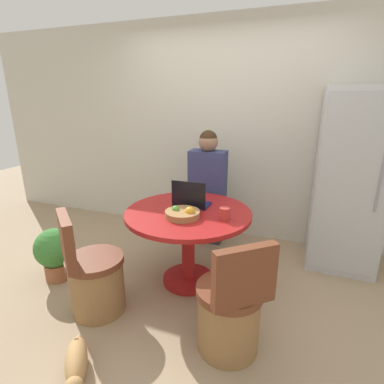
{
  "coord_description": "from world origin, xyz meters",
  "views": [
    {
      "loc": [
        0.89,
        -2.13,
        1.71
      ],
      "look_at": [
        -0.02,
        0.32,
        0.88
      ],
      "focal_mm": 28.0,
      "sensor_mm": 36.0,
      "label": 1
    }
  ],
  "objects_px": {
    "chair_near_right_corner": "(230,313)",
    "cat": "(76,363)",
    "refrigerator": "(349,181)",
    "person_seated": "(209,184)",
    "dining_table": "(188,229)",
    "potted_plant": "(55,251)",
    "fruit_bowl": "(183,213)",
    "chair_near_left_corner": "(94,279)",
    "laptop": "(191,200)"
  },
  "relations": [
    {
      "from": "dining_table",
      "to": "potted_plant",
      "type": "relative_size",
      "value": 2.19
    },
    {
      "from": "potted_plant",
      "to": "fruit_bowl",
      "type": "bearing_deg",
      "value": 11.57
    },
    {
      "from": "refrigerator",
      "to": "person_seated",
      "type": "relative_size",
      "value": 1.32
    },
    {
      "from": "potted_plant",
      "to": "cat",
      "type": "bearing_deg",
      "value": -41.46
    },
    {
      "from": "chair_near_left_corner",
      "to": "cat",
      "type": "height_order",
      "value": "chair_near_left_corner"
    },
    {
      "from": "chair_near_left_corner",
      "to": "chair_near_right_corner",
      "type": "height_order",
      "value": "same"
    },
    {
      "from": "person_seated",
      "to": "laptop",
      "type": "height_order",
      "value": "person_seated"
    },
    {
      "from": "chair_near_right_corner",
      "to": "person_seated",
      "type": "xyz_separation_m",
      "value": [
        -0.61,
        1.45,
        0.47
      ]
    },
    {
      "from": "refrigerator",
      "to": "potted_plant",
      "type": "relative_size",
      "value": 3.49
    },
    {
      "from": "dining_table",
      "to": "cat",
      "type": "height_order",
      "value": "dining_table"
    },
    {
      "from": "chair_near_left_corner",
      "to": "chair_near_right_corner",
      "type": "xyz_separation_m",
      "value": [
        1.13,
        -0.01,
        0.0
      ]
    },
    {
      "from": "person_seated",
      "to": "refrigerator",
      "type": "bearing_deg",
      "value": -175.79
    },
    {
      "from": "chair_near_left_corner",
      "to": "potted_plant",
      "type": "xyz_separation_m",
      "value": [
        -0.65,
        0.26,
        -0.0
      ]
    },
    {
      "from": "fruit_bowl",
      "to": "laptop",
      "type": "bearing_deg",
      "value": 95.8
    },
    {
      "from": "fruit_bowl",
      "to": "dining_table",
      "type": "bearing_deg",
      "value": 93.13
    },
    {
      "from": "chair_near_right_corner",
      "to": "potted_plant",
      "type": "bearing_deg",
      "value": -48.7
    },
    {
      "from": "refrigerator",
      "to": "laptop",
      "type": "xyz_separation_m",
      "value": [
        -1.4,
        -0.78,
        -0.12
      ]
    },
    {
      "from": "dining_table",
      "to": "person_seated",
      "type": "relative_size",
      "value": 0.83
    },
    {
      "from": "chair_near_right_corner",
      "to": "cat",
      "type": "distance_m",
      "value": 1.04
    },
    {
      "from": "dining_table",
      "to": "potted_plant",
      "type": "height_order",
      "value": "dining_table"
    },
    {
      "from": "chair_near_right_corner",
      "to": "person_seated",
      "type": "distance_m",
      "value": 1.64
    },
    {
      "from": "potted_plant",
      "to": "chair_near_right_corner",
      "type": "bearing_deg",
      "value": -8.36
    },
    {
      "from": "fruit_bowl",
      "to": "cat",
      "type": "distance_m",
      "value": 1.3
    },
    {
      "from": "person_seated",
      "to": "chair_near_left_corner",
      "type": "bearing_deg",
      "value": 70.5
    },
    {
      "from": "fruit_bowl",
      "to": "cat",
      "type": "xyz_separation_m",
      "value": [
        -0.31,
        -1.07,
        -0.67
      ]
    },
    {
      "from": "dining_table",
      "to": "fruit_bowl",
      "type": "relative_size",
      "value": 3.8
    },
    {
      "from": "chair_near_left_corner",
      "to": "fruit_bowl",
      "type": "distance_m",
      "value": 0.9
    },
    {
      "from": "person_seated",
      "to": "potted_plant",
      "type": "xyz_separation_m",
      "value": [
        -1.17,
        -1.19,
        -0.47
      ]
    },
    {
      "from": "chair_near_right_corner",
      "to": "cat",
      "type": "xyz_separation_m",
      "value": [
        -0.86,
        -0.55,
        -0.2
      ]
    },
    {
      "from": "chair_near_left_corner",
      "to": "person_seated",
      "type": "distance_m",
      "value": 1.6
    },
    {
      "from": "chair_near_right_corner",
      "to": "fruit_bowl",
      "type": "relative_size",
      "value": 2.94
    },
    {
      "from": "person_seated",
      "to": "cat",
      "type": "bearing_deg",
      "value": 83.05
    },
    {
      "from": "laptop",
      "to": "potted_plant",
      "type": "relative_size",
      "value": 0.63
    },
    {
      "from": "dining_table",
      "to": "potted_plant",
      "type": "distance_m",
      "value": 1.31
    },
    {
      "from": "chair_near_left_corner",
      "to": "potted_plant",
      "type": "bearing_deg",
      "value": 19.55
    },
    {
      "from": "dining_table",
      "to": "person_seated",
      "type": "distance_m",
      "value": 0.82
    },
    {
      "from": "laptop",
      "to": "chair_near_left_corner",
      "type": "bearing_deg",
      "value": 54.71
    },
    {
      "from": "refrigerator",
      "to": "chair_near_right_corner",
      "type": "bearing_deg",
      "value": -117.71
    },
    {
      "from": "refrigerator",
      "to": "chair_near_left_corner",
      "type": "relative_size",
      "value": 2.06
    },
    {
      "from": "refrigerator",
      "to": "potted_plant",
      "type": "bearing_deg",
      "value": -153.48
    },
    {
      "from": "chair_near_left_corner",
      "to": "refrigerator",
      "type": "bearing_deg",
      "value": -100.48
    },
    {
      "from": "dining_table",
      "to": "chair_near_left_corner",
      "type": "distance_m",
      "value": 0.9
    },
    {
      "from": "chair_near_left_corner",
      "to": "cat",
      "type": "bearing_deg",
      "value": 156.58
    },
    {
      "from": "laptop",
      "to": "fruit_bowl",
      "type": "xyz_separation_m",
      "value": [
        0.03,
        -0.27,
        -0.03
      ]
    },
    {
      "from": "fruit_bowl",
      "to": "cat",
      "type": "height_order",
      "value": "fruit_bowl"
    },
    {
      "from": "laptop",
      "to": "dining_table",
      "type": "bearing_deg",
      "value": 99.01
    },
    {
      "from": "chair_near_right_corner",
      "to": "fruit_bowl",
      "type": "bearing_deg",
      "value": -83.24
    },
    {
      "from": "dining_table",
      "to": "chair_near_left_corner",
      "type": "height_order",
      "value": "chair_near_left_corner"
    },
    {
      "from": "refrigerator",
      "to": "person_seated",
      "type": "height_order",
      "value": "refrigerator"
    },
    {
      "from": "chair_near_left_corner",
      "to": "laptop",
      "type": "height_order",
      "value": "laptop"
    }
  ]
}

